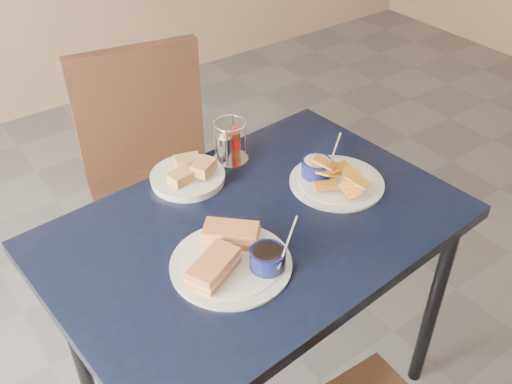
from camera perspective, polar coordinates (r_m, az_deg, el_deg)
ground at (r=2.14m, az=6.41°, el=-18.27°), size 6.00×6.00×0.00m
dining_table at (r=1.60m, az=-0.02°, el=-5.18°), size 1.17×0.82×0.75m
chair_far at (r=2.12m, az=-10.67°, el=2.38°), size 0.54×0.53×0.99m
sandwich_plate at (r=1.42m, az=-2.22°, el=-6.47°), size 0.32×0.31×0.12m
plantain_plate at (r=1.71m, az=7.47°, el=1.54°), size 0.28×0.28×0.12m
bread_basket at (r=1.71m, az=-6.74°, el=1.67°), size 0.22×0.22×0.07m
condiment_caddy at (r=1.77m, az=-2.74°, el=4.75°), size 0.11×0.11×0.14m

